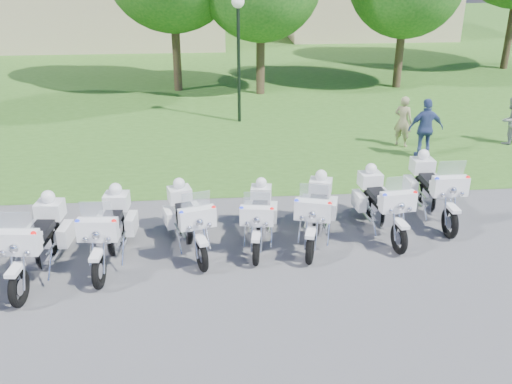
{
  "coord_description": "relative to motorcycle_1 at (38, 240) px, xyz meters",
  "views": [
    {
      "loc": [
        0.04,
        -10.51,
        6.15
      ],
      "look_at": [
        0.99,
        1.2,
        0.95
      ],
      "focal_mm": 40.0,
      "sensor_mm": 36.0,
      "label": 1
    }
  ],
  "objects": [
    {
      "name": "building_east",
      "position": [
        14.45,
        30.33,
        1.33
      ],
      "size": [
        11.44,
        7.28,
        4.1
      ],
      "color": "#C8AE90",
      "rests_on": "ground"
    },
    {
      "name": "motorcycle_3",
      "position": [
        2.93,
        0.82,
        -0.06
      ],
      "size": [
        1.21,
        2.37,
        1.63
      ],
      "rotation": [
        0.0,
        0.0,
        3.42
      ],
      "color": "black",
      "rests_on": "ground"
    },
    {
      "name": "grass_lawn",
      "position": [
        3.45,
        27.33,
        -0.73
      ],
      "size": [
        100.0,
        48.0,
        0.01
      ],
      "primitive_type": "cube",
      "color": "#35641F",
      "rests_on": "ground"
    },
    {
      "name": "motorcycle_5",
      "position": [
        5.73,
        0.95,
        -0.04
      ],
      "size": [
        1.26,
        2.42,
        1.67
      ],
      "rotation": [
        0.0,
        0.0,
        2.86
      ],
      "color": "black",
      "rests_on": "ground"
    },
    {
      "name": "lamp_post",
      "position": [
        4.52,
        10.16,
        2.6
      ],
      "size": [
        0.44,
        0.44,
        4.45
      ],
      "color": "black",
      "rests_on": "ground"
    },
    {
      "name": "motorcycle_4",
      "position": [
        4.46,
        0.93,
        -0.1
      ],
      "size": [
        0.95,
        2.27,
        1.53
      ],
      "rotation": [
        0.0,
        0.0,
        2.99
      ],
      "color": "black",
      "rests_on": "ground"
    },
    {
      "name": "building_west",
      "position": [
        -2.55,
        28.33,
        1.33
      ],
      "size": [
        14.56,
        8.32,
        4.1
      ],
      "color": "#C8AE90",
      "rests_on": "ground"
    },
    {
      "name": "bystander_a",
      "position": [
        9.61,
        7.0,
        0.08
      ],
      "size": [
        0.71,
        0.69,
        1.64
      ],
      "primitive_type": "imported",
      "rotation": [
        0.0,
        0.0,
        2.43
      ],
      "color": "#9A9268",
      "rests_on": "ground"
    },
    {
      "name": "motorcycle_7",
      "position": [
        8.71,
        1.89,
        -0.01
      ],
      "size": [
        0.86,
        2.59,
        1.74
      ],
      "rotation": [
        0.0,
        0.0,
        3.16
      ],
      "color": "black",
      "rests_on": "ground"
    },
    {
      "name": "bystander_c",
      "position": [
        9.95,
        5.9,
        0.18
      ],
      "size": [
        1.08,
        0.45,
        1.84
      ],
      "primitive_type": "imported",
      "rotation": [
        0.0,
        0.0,
        3.15
      ],
      "color": "#364682",
      "rests_on": "ground"
    },
    {
      "name": "motorcycle_6",
      "position": [
        7.28,
        1.25,
        -0.04
      ],
      "size": [
        0.97,
        2.48,
        1.67
      ],
      "rotation": [
        0.0,
        0.0,
        3.25
      ],
      "color": "black",
      "rests_on": "ground"
    },
    {
      "name": "motorcycle_1",
      "position": [
        0.0,
        0.0,
        0.0
      ],
      "size": [
        1.01,
        2.63,
        1.77
      ],
      "rotation": [
        0.0,
        0.0,
        3.05
      ],
      "color": "black",
      "rests_on": "ground"
    },
    {
      "name": "ground",
      "position": [
        3.45,
        0.33,
        -0.74
      ],
      "size": [
        100.0,
        100.0,
        0.0
      ],
      "primitive_type": "plane",
      "color": "#5B5B60",
      "rests_on": "ground"
    },
    {
      "name": "motorcycle_2",
      "position": [
        1.33,
        0.44,
        -0.03
      ],
      "size": [
        0.93,
        2.53,
        1.7
      ],
      "rotation": [
        0.0,
        0.0,
        3.07
      ],
      "color": "black",
      "rests_on": "ground"
    },
    {
      "name": "bystander_b",
      "position": [
        13.17,
        6.96,
        0.04
      ],
      "size": [
        0.94,
        0.87,
        1.55
      ],
      "primitive_type": "imported",
      "rotation": [
        0.0,
        0.0,
        -2.66
      ],
      "color": "gray",
      "rests_on": "ground"
    }
  ]
}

